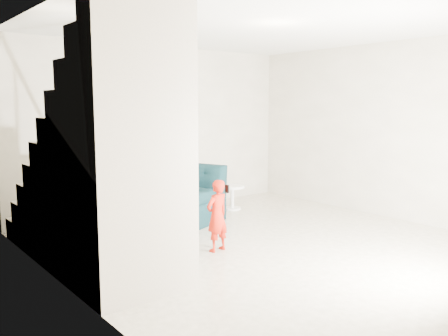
# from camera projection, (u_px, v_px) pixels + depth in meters

# --- Properties ---
(floor) EXTENTS (5.50, 5.50, 0.00)m
(floor) POSITION_uv_depth(u_px,v_px,m) (275.00, 247.00, 5.87)
(floor) COLOR gray
(floor) RESTS_ON ground
(ceiling) EXTENTS (5.50, 5.50, 0.00)m
(ceiling) POSITION_uv_depth(u_px,v_px,m) (278.00, 23.00, 5.51)
(ceiling) COLOR silver
(ceiling) RESTS_ON back_wall
(back_wall) EXTENTS (5.00, 0.00, 5.00)m
(back_wall) POSITION_uv_depth(u_px,v_px,m) (159.00, 129.00, 7.83)
(back_wall) COLOR #A19883
(back_wall) RESTS_ON floor
(left_wall) EXTENTS (0.00, 5.50, 5.50)m
(left_wall) POSITION_uv_depth(u_px,v_px,m) (72.00, 151.00, 4.15)
(left_wall) COLOR #A19883
(left_wall) RESTS_ON floor
(right_wall) EXTENTS (0.00, 5.50, 5.50)m
(right_wall) POSITION_uv_depth(u_px,v_px,m) (393.00, 131.00, 7.23)
(right_wall) COLOR #A19883
(right_wall) RESTS_ON floor
(armchair) EXTENTS (1.60, 1.51, 0.83)m
(armchair) POSITION_uv_depth(u_px,v_px,m) (174.00, 195.00, 7.01)
(armchair) COLOR black
(armchair) RESTS_ON floor
(toddler) EXTENTS (0.34, 0.25, 0.87)m
(toddler) POSITION_uv_depth(u_px,v_px,m) (217.00, 216.00, 5.66)
(toddler) COLOR #AA050E
(toddler) RESTS_ON floor
(side_table) EXTENTS (0.41, 0.41, 0.41)m
(side_table) POSITION_uv_depth(u_px,v_px,m) (232.00, 193.00, 7.95)
(side_table) COLOR white
(side_table) RESTS_ON floor
(staircase) EXTENTS (1.02, 3.03, 3.62)m
(staircase) POSITION_uv_depth(u_px,v_px,m) (101.00, 182.00, 4.94)
(staircase) COLOR #ADA089
(staircase) RESTS_ON floor
(cushion) EXTENTS (0.39, 0.19, 0.39)m
(cushion) POSITION_uv_depth(u_px,v_px,m) (154.00, 178.00, 7.15)
(cushion) COLOR black
(cushion) RESTS_ON armchair
(throw) EXTENTS (0.05, 0.52, 0.58)m
(throw) POSITION_uv_depth(u_px,v_px,m) (141.00, 192.00, 6.71)
(throw) COLOR black
(throw) RESTS_ON armchair
(phone) EXTENTS (0.03, 0.05, 0.10)m
(phone) POSITION_uv_depth(u_px,v_px,m) (227.00, 189.00, 5.65)
(phone) COLOR black
(phone) RESTS_ON toddler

